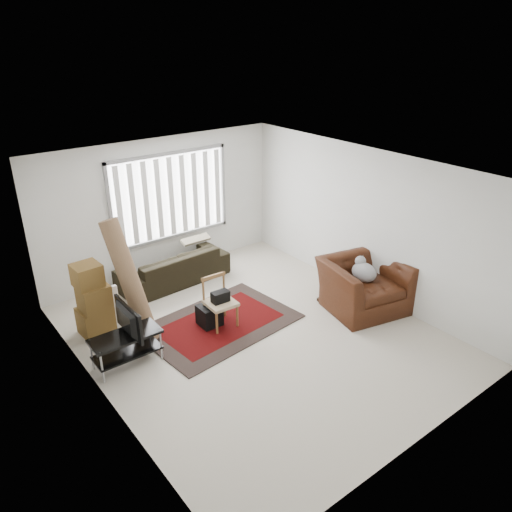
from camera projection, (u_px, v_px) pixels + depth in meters
The scene contains 11 objects.
room at pixel (237, 224), 7.72m from camera, with size 6.00×6.02×2.71m.
persian_rug at pixel (220, 324), 8.36m from camera, with size 2.62×1.88×0.02m.
tv_stand at pixel (126, 343), 7.22m from camera, with size 1.01×0.45×0.50m.
tv at pixel (123, 321), 7.07m from camera, with size 0.82×0.11×0.47m, color black.
subwoofer at pixel (209, 315), 8.25m from camera, with size 0.35×0.35×0.35m, color black.
moving_boxes at pixel (93, 302), 7.91m from camera, with size 0.52×0.48×1.22m.
white_flatpack at pixel (103, 310), 8.09m from camera, with size 0.55×0.08×0.71m, color silver.
rolled_rug at pixel (130, 281), 7.65m from camera, with size 0.30×0.30×1.98m, color brown.
sofa at pixel (173, 262), 9.59m from camera, with size 2.16×0.93×0.83m, color black.
side_chair at pixel (220, 300), 8.14m from camera, with size 0.48×0.48×0.86m.
armchair at pixel (365, 281), 8.65m from camera, with size 1.62×1.48×1.03m.
Camera 1 is at (-4.15, -5.39, 4.53)m, focal length 35.00 mm.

